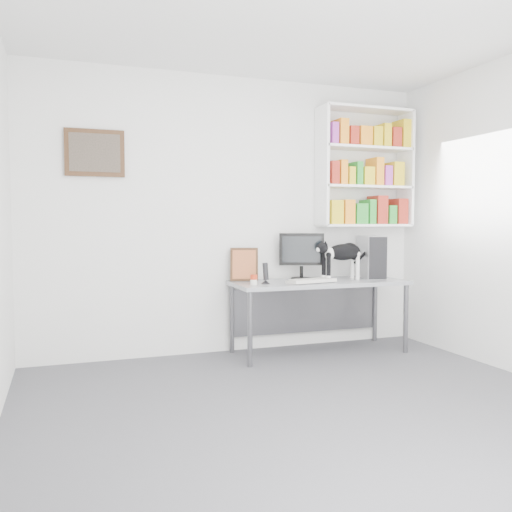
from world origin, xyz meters
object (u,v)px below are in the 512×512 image
at_px(speaker, 266,273).
at_px(cat, 342,261).
at_px(monitor, 301,256).
at_px(bookshelf, 365,168).
at_px(desk, 319,317).
at_px(leaning_print, 244,264).
at_px(pc_tower, 371,257).
at_px(keyboard, 311,281).
at_px(soup_can, 254,280).

height_order(speaker, cat, cat).
bearing_deg(monitor, bookshelf, 27.86).
xyz_separation_m(desk, leaning_print, (-0.69, 0.23, 0.52)).
bearing_deg(pc_tower, desk, -158.09).
relative_size(monitor, cat, 0.78).
bearing_deg(bookshelf, keyboard, -155.48).
height_order(monitor, keyboard, monitor).
bearing_deg(soup_can, cat, 3.84).
relative_size(monitor, leaning_print, 1.41).
relative_size(desk, monitor, 3.61).
bearing_deg(cat, pc_tower, 5.60).
distance_m(bookshelf, keyboard, 1.41).
height_order(desk, keyboard, keyboard).
relative_size(keyboard, pc_tower, 1.09).
relative_size(monitor, soup_can, 5.06).
relative_size(keyboard, speaker, 2.29).
bearing_deg(monitor, cat, -9.22).
distance_m(monitor, pc_tower, 0.76).
height_order(monitor, leaning_print, monitor).
bearing_deg(desk, pc_tower, 8.58).
height_order(keyboard, speaker, speaker).
height_order(desk, pc_tower, pc_tower).
bearing_deg(keyboard, leaning_print, 136.60).
bearing_deg(cat, leaning_print, 149.59).
bearing_deg(monitor, keyboard, -72.78).
distance_m(desk, soup_can, 0.83).
xyz_separation_m(speaker, cat, (0.81, 0.02, 0.09)).
distance_m(bookshelf, desk, 1.64).
relative_size(bookshelf, keyboard, 2.65).
height_order(monitor, speaker, monitor).
relative_size(soup_can, cat, 0.15).
xyz_separation_m(speaker, soup_can, (-0.13, -0.04, -0.06)).
xyz_separation_m(desk, monitor, (-0.12, 0.16, 0.59)).
xyz_separation_m(soup_can, cat, (0.94, 0.06, 0.14)).
relative_size(speaker, leaning_print, 0.61).
xyz_separation_m(monitor, cat, (0.34, -0.21, -0.05)).
xyz_separation_m(keyboard, speaker, (-0.44, 0.05, 0.08)).
bearing_deg(pc_tower, cat, -147.08).
distance_m(monitor, keyboard, 0.37).
distance_m(speaker, soup_can, 0.15).
distance_m(monitor, cat, 0.40).
relative_size(keyboard, cat, 0.77).
height_order(bookshelf, desk, bookshelf).
distance_m(leaning_print, cat, 0.96).
bearing_deg(monitor, leaning_print, -164.00).
bearing_deg(pc_tower, leaning_print, -172.00).
distance_m(pc_tower, speaker, 1.24).
height_order(soup_can, cat, cat).
distance_m(soup_can, cat, 0.95).
bearing_deg(soup_can, desk, 9.27).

